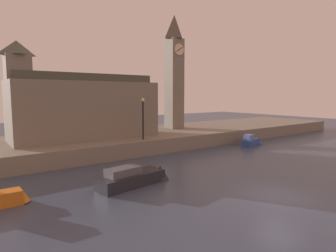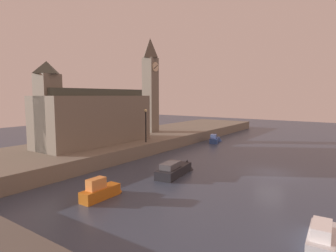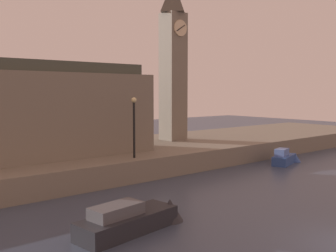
# 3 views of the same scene
# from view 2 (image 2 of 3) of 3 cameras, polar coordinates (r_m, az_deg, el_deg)

# --- Properties ---
(ground_plane) EXTENTS (120.00, 120.00, 0.00)m
(ground_plane) POSITION_cam_2_polar(r_m,az_deg,el_deg) (28.87, 19.87, -8.85)
(ground_plane) COLOR #384256
(far_embankment) EXTENTS (70.00, 12.00, 1.50)m
(far_embankment) POSITION_cam_2_polar(r_m,az_deg,el_deg) (38.77, -10.01, -3.65)
(far_embankment) COLOR slate
(far_embankment) RESTS_ON ground
(clock_tower) EXTENTS (2.10, 2.16, 14.68)m
(clock_tower) POSITION_cam_2_polar(r_m,az_deg,el_deg) (45.34, -3.55, 8.42)
(clock_tower) COLOR slate
(clock_tower) RESTS_ON far_embankment
(parliament_hall) EXTENTS (14.47, 5.19, 9.24)m
(parliament_hall) POSITION_cam_2_polar(r_m,az_deg,el_deg) (34.86, -14.97, 1.77)
(parliament_hall) COLOR slate
(parliament_hall) RESTS_ON far_embankment
(streetlamp) EXTENTS (0.36, 0.36, 4.13)m
(streetlamp) POSITION_cam_2_polar(r_m,az_deg,el_deg) (35.16, -4.50, 0.86)
(streetlamp) COLOR black
(streetlamp) RESTS_ON far_embankment
(boat_barge_dark) EXTENTS (5.59, 2.27, 1.45)m
(boat_barge_dark) POSITION_cam_2_polar(r_m,az_deg,el_deg) (26.69, 1.81, -8.60)
(boat_barge_dark) COLOR #232328
(boat_barge_dark) RESTS_ON ground
(boat_patrol_orange) EXTENTS (3.52, 1.03, 1.57)m
(boat_patrol_orange) POSITION_cam_2_polar(r_m,az_deg,el_deg) (21.24, -13.09, -12.51)
(boat_patrol_orange) COLOR orange
(boat_patrol_orange) RESTS_ON ground
(boat_ferry_white) EXTENTS (3.94, 1.40, 1.31)m
(boat_ferry_white) POSITION_cam_2_polar(r_m,az_deg,el_deg) (17.02, 28.71, -18.42)
(boat_ferry_white) COLOR silver
(boat_ferry_white) RESTS_ON ground
(boat_tour_blue) EXTENTS (3.86, 2.04, 1.33)m
(boat_tour_blue) POSITION_cam_2_polar(r_m,az_deg,el_deg) (44.88, 9.49, -2.65)
(boat_tour_blue) COLOR #2D4C93
(boat_tour_blue) RESTS_ON ground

